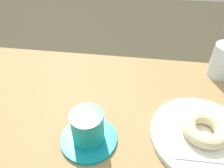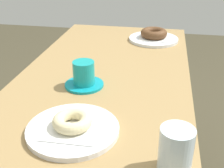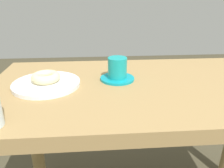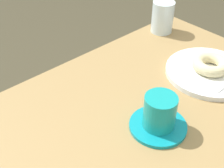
# 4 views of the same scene
# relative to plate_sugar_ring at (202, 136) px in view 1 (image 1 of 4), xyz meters

# --- Properties ---
(table) EXTENTS (1.22, 0.61, 0.73)m
(table) POSITION_rel_plate_sugar_ring_xyz_m (-0.39, 0.01, -0.12)
(table) COLOR #987949
(table) RESTS_ON ground_plane
(plate_sugar_ring) EXTENTS (0.24, 0.24, 0.01)m
(plate_sugar_ring) POSITION_rel_plate_sugar_ring_xyz_m (0.00, 0.00, 0.00)
(plate_sugar_ring) COLOR white
(plate_sugar_ring) RESTS_ON table
(napkin_sugar_ring) EXTENTS (0.14, 0.14, 0.00)m
(napkin_sugar_ring) POSITION_rel_plate_sugar_ring_xyz_m (0.00, 0.00, 0.01)
(napkin_sugar_ring) COLOR white
(napkin_sugar_ring) RESTS_ON plate_sugar_ring
(donut_sugar_ring) EXTENTS (0.10, 0.10, 0.03)m
(donut_sugar_ring) POSITION_rel_plate_sugar_ring_xyz_m (0.00, 0.00, 0.03)
(donut_sugar_ring) COLOR beige
(donut_sugar_ring) RESTS_ON napkin_sugar_ring
(water_glass) EXTENTS (0.07, 0.07, 0.10)m
(water_glass) POSITION_rel_plate_sugar_ring_xyz_m (0.09, 0.25, 0.05)
(water_glass) COLOR silver
(water_glass) RESTS_ON table
(coffee_cup) EXTENTS (0.13, 0.13, 0.09)m
(coffee_cup) POSITION_rel_plate_sugar_ring_xyz_m (-0.26, -0.04, 0.03)
(coffee_cup) COLOR teal
(coffee_cup) RESTS_ON table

